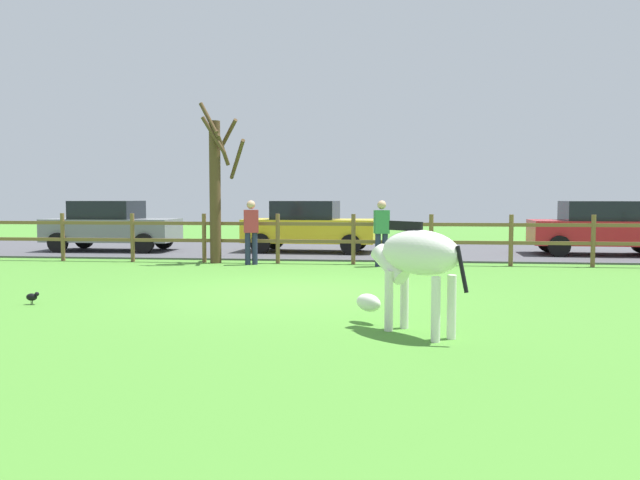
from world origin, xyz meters
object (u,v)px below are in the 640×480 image
at_px(parked_car_red, 601,228).
at_px(visitor_right_of_tree, 382,230).
at_px(parked_car_yellow, 309,226).
at_px(crow_on_grass, 32,297).
at_px(visitor_left_of_tree, 251,229).
at_px(bare_tree, 216,184).
at_px(zebra, 415,260).
at_px(parked_car_grey, 111,225).

distance_m(parked_car_red, visitor_right_of_tree, 7.14).
bearing_deg(parked_car_red, parked_car_yellow, 179.47).
relative_size(crow_on_grass, visitor_left_of_tree, 0.13).
distance_m(bare_tree, zebra, 9.62).
height_order(zebra, visitor_right_of_tree, visitor_right_of_tree).
bearing_deg(bare_tree, parked_car_yellow, 57.22).
xyz_separation_m(bare_tree, parked_car_red, (10.56, 3.06, -1.21)).
xyz_separation_m(zebra, crow_on_grass, (-6.01, 1.52, -0.80)).
height_order(parked_car_yellow, parked_car_grey, same).
distance_m(parked_car_grey, visitor_right_of_tree, 9.07).
bearing_deg(parked_car_grey, crow_on_grass, -72.33).
bearing_deg(zebra, parked_car_red, 63.17).
relative_size(zebra, parked_car_yellow, 0.37).
xyz_separation_m(zebra, visitor_left_of_tree, (-3.87, 7.92, -0.02)).
xyz_separation_m(bare_tree, crow_on_grass, (-1.15, -6.71, -1.93)).
relative_size(zebra, visitor_left_of_tree, 0.93).
bearing_deg(parked_car_yellow, visitor_left_of_tree, -106.75).
bearing_deg(parked_car_grey, visitor_left_of_tree, -31.31).
distance_m(crow_on_grass, parked_car_red, 15.27).
relative_size(bare_tree, parked_car_red, 1.02).
bearing_deg(bare_tree, parked_car_red, 16.15).
xyz_separation_m(zebra, parked_car_red, (5.71, 11.29, -0.08)).
bearing_deg(parked_car_red, zebra, -116.83).
relative_size(bare_tree, parked_car_yellow, 1.01).
height_order(bare_tree, visitor_left_of_tree, bare_tree).
distance_m(bare_tree, parked_car_yellow, 3.92).
bearing_deg(visitor_right_of_tree, parked_car_grey, 159.37).
relative_size(bare_tree, parked_car_grey, 1.03).
bearing_deg(bare_tree, parked_car_grey, 145.94).
bearing_deg(parked_car_yellow, visitor_right_of_tree, -56.99).
relative_size(parked_car_grey, visitor_left_of_tree, 2.45).
xyz_separation_m(parked_car_grey, parked_car_red, (14.76, 0.22, 0.00)).
bearing_deg(parked_car_yellow, bare_tree, -122.78).
xyz_separation_m(parked_car_red, visitor_left_of_tree, (-9.58, -3.37, 0.06)).
bearing_deg(zebra, visitor_right_of_tree, 94.08).
bearing_deg(zebra, parked_car_yellow, 104.00).
bearing_deg(parked_car_yellow, zebra, -76.00).
relative_size(crow_on_grass, visitor_right_of_tree, 0.13).
xyz_separation_m(parked_car_yellow, parked_car_grey, (-6.22, -0.30, 0.00)).
height_order(parked_car_yellow, parked_car_red, same).
height_order(parked_car_grey, parked_car_red, same).
height_order(bare_tree, zebra, bare_tree).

